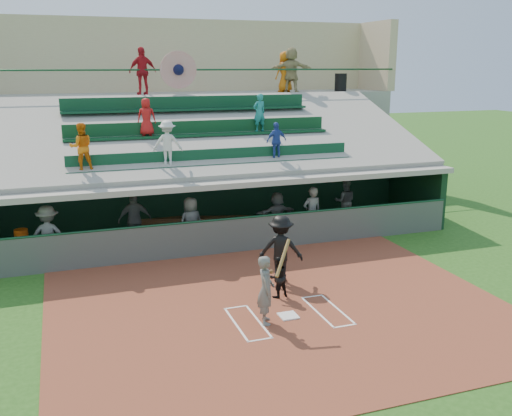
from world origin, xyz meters
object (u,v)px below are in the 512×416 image
object	(u,v)px
home_plate	(288,316)
white_table	(22,253)
batter_at_plate	(266,289)
water_cooler	(21,236)
trash_bin	(341,83)
catcher	(278,277)

from	to	relation	value
home_plate	white_table	distance (m)	8.63
batter_at_plate	white_table	world-z (taller)	batter_at_plate
water_cooler	trash_bin	xyz separation A→B (m)	(13.64, 6.24, 4.15)
batter_at_plate	white_table	bearing A→B (deg)	131.55
catcher	white_table	world-z (taller)	catcher
white_table	trash_bin	world-z (taller)	trash_bin
catcher	water_cooler	distance (m)	7.99
white_table	water_cooler	xyz separation A→B (m)	(0.03, 0.03, 0.51)
white_table	water_cooler	size ratio (longest dim) A/B	1.76
batter_at_plate	catcher	distance (m)	1.57
home_plate	trash_bin	bearing A→B (deg)	58.55
catcher	white_table	size ratio (longest dim) A/B	1.53
batter_at_plate	trash_bin	world-z (taller)	trash_bin
white_table	water_cooler	bearing A→B (deg)	46.31
catcher	trash_bin	size ratio (longest dim) A/B	1.33
water_cooler	trash_bin	size ratio (longest dim) A/B	0.49
home_plate	white_table	size ratio (longest dim) A/B	0.61
home_plate	white_table	bearing A→B (deg)	135.18
home_plate	water_cooler	world-z (taller)	water_cooler
catcher	water_cooler	size ratio (longest dim) A/B	2.69
batter_at_plate	water_cooler	bearing A→B (deg)	131.28
home_plate	batter_at_plate	distance (m)	1.02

